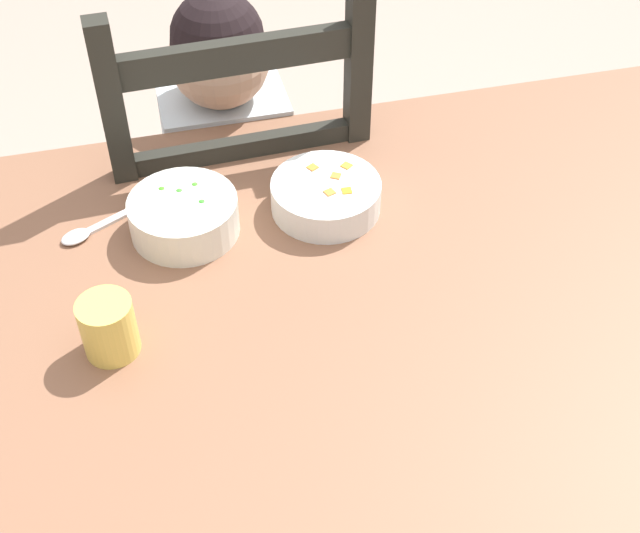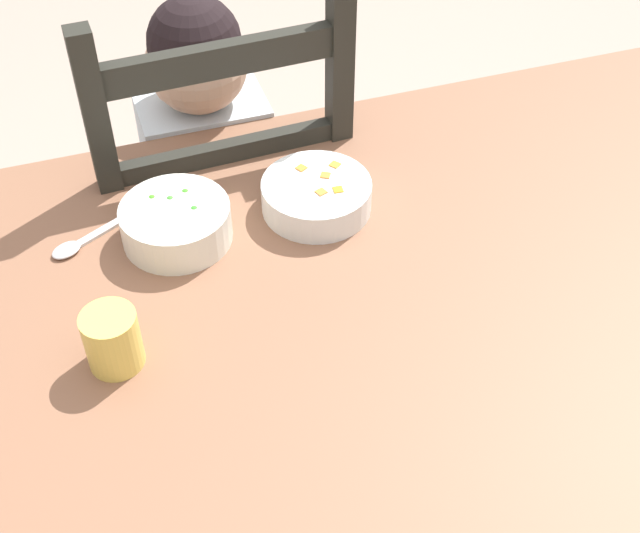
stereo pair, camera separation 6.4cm
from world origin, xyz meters
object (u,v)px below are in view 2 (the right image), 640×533
Objects in this scene: child_figure at (212,173)px; dining_chair at (220,237)px; bowl_of_peas at (176,222)px; bowl_of_carrots at (320,194)px; spoon at (79,243)px; dining_table at (372,366)px; drinking_cup at (112,340)px.

dining_chair is at bearing 44.78° from child_figure.
bowl_of_carrots is at bearing -0.01° from bowl_of_peas.
bowl_of_carrots reaches higher than spoon.
dining_table is 1.63× the size of child_figure.
child_figure is 7.31× the size of spoon.
dining_chair is 7.80× the size of spoon.
dining_chair reaches higher than spoon.
child_figure is at bearing -135.22° from dining_chair.
bowl_of_peas is at bearing -110.45° from dining_chair.
bowl_of_peas is 0.22m from bowl_of_carrots.
spoon is at bearing 142.06° from dining_table.
bowl_of_peas is 0.23m from drinking_cup.
bowl_of_peas reaches higher than dining_table.
child_figure reaches higher than spoon.
bowl_of_peas reaches higher than bowl_of_carrots.
child_figure is (-0.00, -0.00, 0.16)m from dining_chair.
dining_chair is 0.46m from spoon.
dining_table is 9.55× the size of bowl_of_carrots.
dining_table is 0.36m from drinking_cup.
dining_table is at bearing -79.12° from child_figure.
child_figure is at bearing 69.79° from bowl_of_peas.
dining_chair is (-0.10, 0.54, -0.19)m from dining_table.
child_figure is at bearing 100.88° from dining_table.
spoon is 1.62× the size of drinking_cup.
spoon is (-0.35, 0.03, -0.02)m from bowl_of_carrots.
bowl_of_carrots is (0.11, -0.29, 0.15)m from child_figure.
bowl_of_carrots is at bearing -69.78° from child_figure.
dining_table is 0.58m from dining_chair.
dining_table is 9.92× the size of bowl_of_peas.
dining_table is 0.34m from bowl_of_peas.
spoon is at bearing -133.08° from dining_chair.
bowl_of_carrots is at bearing -70.29° from dining_chair.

